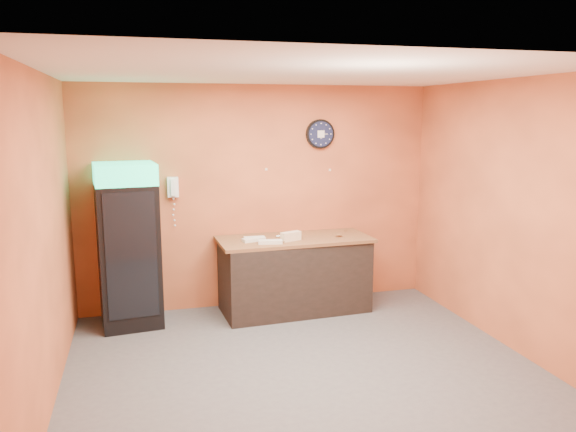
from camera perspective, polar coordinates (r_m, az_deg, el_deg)
name	(u,v)px	position (r m, az deg, el deg)	size (l,w,h in m)	color
floor	(303,367)	(5.67, 1.54, -15.12)	(4.50, 4.50, 0.00)	#47474C
back_wall	(259,197)	(7.14, -2.99, 1.95)	(4.50, 0.02, 2.80)	#E06E3F
left_wall	(44,241)	(5.07, -23.54, -2.33)	(0.02, 4.00, 2.80)	#E06E3F
right_wall	(512,216)	(6.25, 21.80, 0.02)	(0.02, 4.00, 2.80)	#E06E3F
ceiling	(305,72)	(5.14, 1.70, 14.38)	(4.50, 4.00, 0.02)	white
beverage_cooler	(128,248)	(6.69, -15.95, -3.15)	(0.73, 0.74, 1.89)	black
prep_counter	(294,276)	(7.05, 0.65, -6.08)	(1.79, 0.79, 0.89)	black
wall_clock	(320,134)	(7.25, 3.30, 8.32)	(0.37, 0.06, 0.37)	black
wall_phone	(173,187)	(6.92, -11.62, 2.90)	(0.13, 0.11, 0.24)	white
butcher_paper	(294,239)	(6.93, 0.66, -2.38)	(1.88, 0.81, 0.04)	brown
sub_roll_stack	(291,236)	(6.75, 0.29, -2.08)	(0.27, 0.18, 0.11)	beige
wrapped_sandwich_left	(254,240)	(6.75, -3.51, -2.41)	(0.27, 0.11, 0.04)	silver
wrapped_sandwich_mid	(270,242)	(6.62, -1.81, -2.64)	(0.28, 0.11, 0.04)	silver
wrapped_sandwich_right	(254,238)	(6.83, -3.43, -2.27)	(0.25, 0.10, 0.04)	silver
kitchen_tool	(289,234)	(6.99, 0.08, -1.82)	(0.07, 0.07, 0.07)	silver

